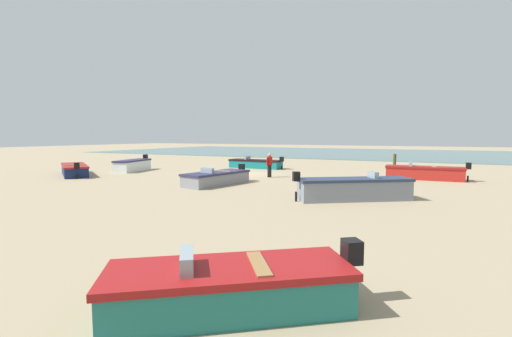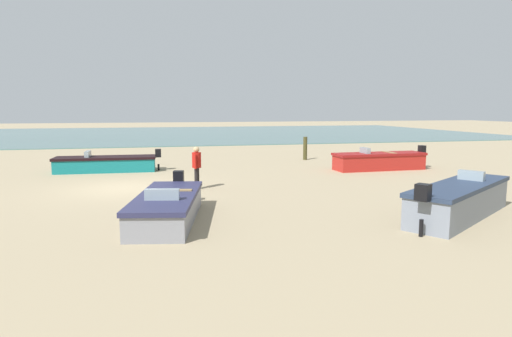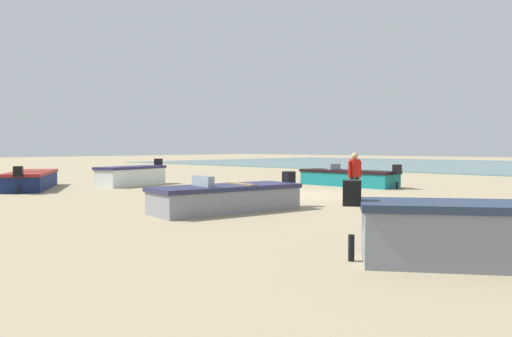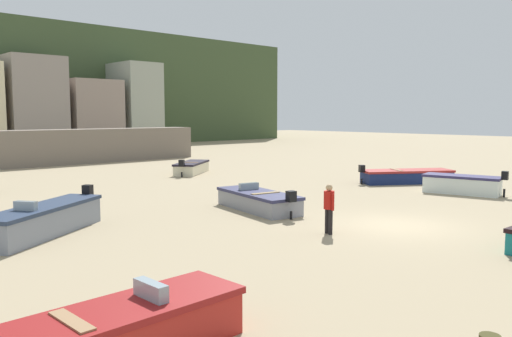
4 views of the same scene
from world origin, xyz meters
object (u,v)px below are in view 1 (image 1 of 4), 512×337
at_px(boat_white_4, 133,165).
at_px(boat_grey_6, 217,178).
at_px(boat_red_1, 424,173).
at_px(boat_navy_7, 74,170).
at_px(mooring_post_near_water, 395,163).
at_px(boat_grey_3, 354,189).
at_px(beach_walker_foreground, 269,163).
at_px(boat_teal_5, 256,164).
at_px(boat_teal_0, 231,287).

xyz_separation_m(boat_white_4, boat_grey_6, (-10.19, 3.65, -0.08)).
height_order(boat_red_1, boat_navy_7, boat_red_1).
distance_m(boat_red_1, mooring_post_near_water, 5.33).
distance_m(boat_grey_3, boat_grey_6, 8.15).
bearing_deg(boat_red_1, beach_walker_foreground, 107.39).
relative_size(boat_red_1, boat_white_4, 1.26).
bearing_deg(boat_white_4, boat_teal_5, -151.54).
bearing_deg(boat_navy_7, boat_grey_6, -55.31).
xyz_separation_m(boat_grey_6, beach_walker_foreground, (-1.25, -4.62, 0.57)).
bearing_deg(boat_red_1, boat_grey_3, 162.52).
distance_m(boat_navy_7, mooring_post_near_water, 24.09).
relative_size(boat_red_1, beach_walker_foreground, 3.03).
relative_size(boat_grey_3, boat_teal_5, 0.96).
distance_m(boat_teal_0, boat_white_4, 24.29).
xyz_separation_m(boat_navy_7, mooring_post_near_water, (-20.24, -13.05, 0.30)).
xyz_separation_m(boat_teal_5, beach_walker_foreground, (-3.83, 5.64, 0.57)).
bearing_deg(boat_white_4, boat_red_1, 178.92).
distance_m(boat_red_1, beach_walker_foreground, 9.96).
height_order(boat_teal_0, boat_white_4, boat_white_4).
xyz_separation_m(boat_red_1, beach_walker_foreground, (9.40, 3.25, 0.52)).
bearing_deg(boat_teal_5, boat_red_1, -98.08).
height_order(boat_grey_3, boat_teal_5, boat_grey_3).
xyz_separation_m(boat_grey_3, boat_navy_7, (19.79, -1.15, -0.11)).
distance_m(boat_grey_3, boat_teal_5, 15.81).
distance_m(boat_red_1, boat_white_4, 21.27).
xyz_separation_m(boat_navy_7, beach_walker_foreground, (-13.03, -4.95, 0.57)).
relative_size(boat_grey_3, mooring_post_near_water, 3.52).
bearing_deg(boat_teal_5, boat_teal_0, -152.45).
relative_size(boat_teal_0, boat_red_1, 0.80).
height_order(boat_teal_0, boat_red_1, boat_red_1).
bearing_deg(mooring_post_near_water, boat_grey_3, 88.19).
bearing_deg(boat_grey_6, boat_teal_0, 134.65).
height_order(boat_grey_6, boat_navy_7, boat_navy_7).
height_order(boat_red_1, mooring_post_near_water, mooring_post_near_water).
bearing_deg(boat_teal_0, boat_red_1, -43.55).
relative_size(boat_teal_0, boat_teal_5, 0.78).
bearing_deg(beach_walker_foreground, boat_red_1, 127.27).
relative_size(boat_white_4, boat_teal_5, 0.78).
relative_size(boat_grey_6, mooring_post_near_water, 3.39).
height_order(boat_navy_7, mooring_post_near_water, mooring_post_near_water).
bearing_deg(boat_grey_3, mooring_post_near_water, 144.62).
relative_size(boat_teal_0, boat_grey_6, 0.85).
bearing_deg(boat_navy_7, beach_walker_foreground, -36.10).
bearing_deg(boat_navy_7, boat_teal_5, -7.87).
bearing_deg(boat_teal_5, boat_navy_7, 141.16).
distance_m(boat_grey_6, boat_navy_7, 11.78).
bearing_deg(boat_navy_7, boat_grey_3, -60.21).
height_order(boat_red_1, boat_teal_5, boat_red_1).
xyz_separation_m(boat_grey_3, boat_teal_5, (10.59, -11.74, -0.11)).
xyz_separation_m(boat_grey_3, mooring_post_near_water, (-0.45, -14.20, 0.19)).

